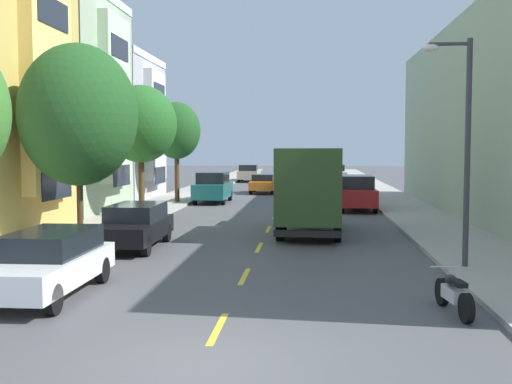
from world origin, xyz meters
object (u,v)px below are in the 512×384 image
parked_motorcycle (454,294)px  moving_orange_sedan (263,183)px  street_lamp (462,134)px  parked_wagon_burgundy (349,189)px  delivery_box_truck (311,186)px  parked_suv_teal (213,187)px  parked_wagon_black (135,225)px  parked_pickup_silver (336,174)px  parked_suv_red (356,193)px  parked_pickup_champagne (249,174)px  street_tree_farthest (177,131)px  street_tree_third (141,124)px  parked_wagon_white (48,262)px  street_tree_second (78,115)px

parked_motorcycle → moving_orange_sedan: bearing=100.6°
street_lamp → parked_wagon_burgundy: (-1.65, 23.33, -3.03)m
delivery_box_truck → parked_suv_teal: delivery_box_truck is taller
delivery_box_truck → parked_wagon_black: (-6.07, -4.15, -1.13)m
parked_pickup_silver → parked_suv_red: parked_suv_red is taller
parked_suv_teal → parked_wagon_black: parked_suv_teal is taller
parked_suv_red → parked_pickup_champagne: bearing=106.8°
parked_wagon_black → street_lamp: bearing=-18.2°
parked_pickup_champagne → parked_suv_teal: (0.07, -24.65, 0.16)m
street_tree_farthest → street_tree_third: bearing=-90.0°
parked_suv_teal → parked_wagon_white: size_ratio=1.02×
delivery_box_truck → parked_pickup_champagne: 39.21m
street_tree_third → delivery_box_truck: bearing=-29.9°
street_tree_third → parked_pickup_silver: street_tree_third is taller
parked_pickup_champagne → parked_pickup_silver: bearing=-6.0°
parked_suv_teal → parked_suv_red: same height
parked_suv_teal → parked_motorcycle: parked_suv_teal is taller
street_lamp → parked_wagon_burgundy: street_lamp is taller
street_tree_farthest → delivery_box_truck: street_tree_farthest is taller
street_tree_third → parked_motorcycle: (11.15, -16.95, -4.18)m
street_lamp → parked_suv_teal: 24.04m
parked_pickup_champagne → parked_motorcycle: 51.76m
delivery_box_truck → parked_suv_red: 10.20m
parked_wagon_white → parked_motorcycle: parked_wagon_white is taller
street_tree_third → parked_wagon_burgundy: street_tree_third is taller
street_lamp → street_tree_farthest: bearing=120.9°
delivery_box_truck → street_tree_third: bearing=150.1°
street_tree_second → street_tree_farthest: bearing=90.0°
moving_orange_sedan → parked_motorcycle: size_ratio=2.19×
delivery_box_truck → parked_motorcycle: delivery_box_truck is taller
parked_motorcycle → street_tree_second: bearing=142.4°
street_lamp → parked_suv_red: 17.65m
parked_wagon_burgundy → street_tree_farthest: bearing=-165.6°
parked_pickup_champagne → parked_wagon_black: size_ratio=1.13×
parked_suv_red → parked_motorcycle: bearing=-88.9°
parked_wagon_burgundy → street_tree_second: bearing=-118.7°
street_tree_farthest → street_tree_second: bearing=-90.0°
parked_wagon_black → parked_wagon_white: (-0.07, -7.20, 0.00)m
street_tree_third → moving_orange_sedan: size_ratio=1.41×
street_tree_second → parked_wagon_burgundy: street_tree_second is taller
street_tree_second → parked_pickup_champagne: street_tree_second is taller
street_tree_third → parked_wagon_burgundy: (10.69, 11.12, -3.79)m
delivery_box_truck → parked_wagon_black: delivery_box_truck is taller
parked_suv_teal → parked_pickup_silver: size_ratio=0.90×
moving_orange_sedan → parked_pickup_champagne: bearing=99.2°
parked_wagon_black → moving_orange_sedan: (2.48, 26.91, -0.05)m
parked_suv_teal → moving_orange_sedan: 9.06m
parked_wagon_white → moving_orange_sedan: parked_wagon_white is taller
street_tree_second → parked_wagon_white: (2.05, -7.69, -3.80)m
street_tree_second → parked_pickup_champagne: 42.58m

